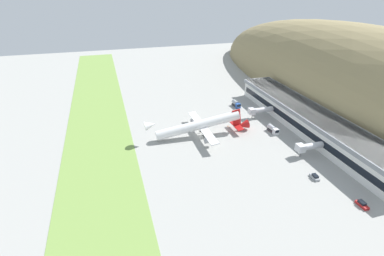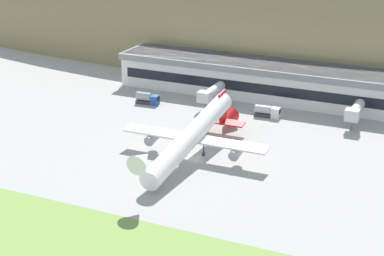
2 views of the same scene
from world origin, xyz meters
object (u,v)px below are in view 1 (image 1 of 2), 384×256
object	(u,v)px
jetway_0	(259,110)
fuel_truck	(236,104)
service_car_0	(315,177)
traffic_cone_0	(228,126)
cargo_airplane	(200,125)
box_truck	(273,129)
terminal_building	(310,119)
jetway_1	(308,147)
service_car_1	(362,204)

from	to	relation	value
jetway_0	fuel_truck	bearing A→B (deg)	-162.92
jetway_0	fuel_truck	world-z (taller)	jetway_0
service_car_0	traffic_cone_0	world-z (taller)	service_car_0
jetway_0	cargo_airplane	xyz separation A→B (m)	(10.52, -34.89, 1.20)
box_truck	terminal_building	bearing A→B (deg)	80.53
jetway_0	box_truck	xyz separation A→B (m)	(16.78, -1.73, -2.52)
jetway_1	terminal_building	bearing A→B (deg)	143.34
jetway_1	box_truck	size ratio (longest dim) A/B	1.68
cargo_airplane	box_truck	xyz separation A→B (m)	(6.26, 33.15, -3.72)
service_car_0	fuel_truck	size ratio (longest dim) A/B	0.64
jetway_0	jetway_1	bearing A→B (deg)	1.36
cargo_airplane	service_car_1	world-z (taller)	cargo_airplane
service_car_0	jetway_1	bearing A→B (deg)	154.27
terminal_building	jetway_1	distance (m)	23.92
jetway_0	service_car_1	world-z (taller)	jetway_0
jetway_1	service_car_0	distance (m)	16.13
terminal_building	cargo_airplane	distance (m)	50.87
terminal_building	box_truck	distance (m)	17.63
cargo_airplane	box_truck	size ratio (longest dim) A/B	7.14
jetway_0	jetway_1	size ratio (longest dim) A/B	1.15
fuel_truck	jetway_0	bearing A→B (deg)	17.08
service_car_1	traffic_cone_0	size ratio (longest dim) A/B	7.51
terminal_building	service_car_1	world-z (taller)	terminal_building
service_car_0	box_truck	bearing A→B (deg)	173.38
cargo_airplane	box_truck	bearing A→B (deg)	79.31
traffic_cone_0	jetway_0	bearing A→B (deg)	105.23
jetway_1	fuel_truck	world-z (taller)	jetway_1
jetway_0	box_truck	world-z (taller)	jetway_0
service_car_1	fuel_truck	xyz separation A→B (m)	(-86.42, -4.13, 0.84)
jetway_1	service_car_1	world-z (taller)	jetway_1
service_car_0	service_car_1	bearing A→B (deg)	16.39
service_car_1	box_truck	xyz separation A→B (m)	(-52.75, -0.68, 0.79)
cargo_airplane	jetway_0	bearing A→B (deg)	106.78
service_car_0	box_truck	distance (m)	36.43
cargo_airplane	service_car_1	distance (m)	68.17
jetway_0	traffic_cone_0	distance (m)	20.21
jetway_0	service_car_1	bearing A→B (deg)	-0.87
jetway_0	fuel_truck	distance (m)	17.84
service_car_0	service_car_1	world-z (taller)	service_car_1
jetway_0	box_truck	bearing A→B (deg)	-5.90
jetway_1	traffic_cone_0	distance (m)	39.25
service_car_0	traffic_cone_0	size ratio (longest dim) A/B	7.43
jetway_0	cargo_airplane	distance (m)	36.46
service_car_0	service_car_1	xyz separation A→B (m)	(16.57, 4.87, 0.02)
service_car_1	traffic_cone_0	xyz separation A→B (m)	(-64.31, -18.11, -0.40)
jetway_1	traffic_cone_0	bearing A→B (deg)	-149.07
terminal_building	traffic_cone_0	world-z (taller)	terminal_building
service_car_0	jetway_0	bearing A→B (deg)	173.61
cargo_airplane	traffic_cone_0	bearing A→B (deg)	108.64
jetway_1	fuel_truck	bearing A→B (deg)	-173.73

